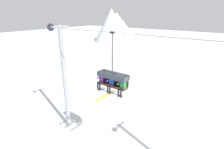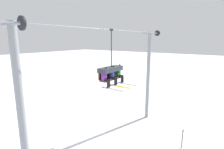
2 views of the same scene
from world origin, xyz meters
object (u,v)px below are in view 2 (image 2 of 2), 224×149
at_px(chairlift_chair, 111,71).
at_px(skier_green, 120,74).
at_px(lift_tower_far, 148,74).
at_px(trail_sign, 182,137).
at_px(skier_purple, 106,78).
at_px(skier_blue, 113,76).
at_px(lift_tower_near, 23,123).

height_order(chairlift_chair, skier_green, chairlift_chair).
relative_size(lift_tower_far, skier_green, 5.62).
distance_m(skier_green, trail_sign, 7.45).
xyz_separation_m(skier_purple, trail_sign, (5.08, -3.84, -5.37)).
bearing_deg(trail_sign, chairlift_chair, 136.52).
bearing_deg(skier_purple, skier_blue, 0.00).
relative_size(lift_tower_far, trail_sign, 5.97).
distance_m(lift_tower_far, chairlift_chair, 8.10).
height_order(skier_purple, skier_green, same).
height_order(chairlift_chair, trail_sign, chairlift_chair).
bearing_deg(skier_green, trail_sign, -48.00).
xyz_separation_m(lift_tower_far, skier_purple, (-8.72, -0.93, 1.32)).
relative_size(skier_blue, trail_sign, 1.06).
bearing_deg(skier_blue, lift_tower_near, 170.99).
distance_m(lift_tower_near, chairlift_chair, 6.09).
bearing_deg(lift_tower_near, skier_purple, -10.44).
bearing_deg(skier_purple, trail_sign, -37.07).
xyz_separation_m(lift_tower_far, skier_blue, (-7.90, -0.93, 1.32)).
relative_size(skier_green, trail_sign, 1.06).
bearing_deg(trail_sign, skier_blue, 138.04).
bearing_deg(lift_tower_near, skier_blue, -9.01).
relative_size(lift_tower_near, skier_blue, 5.62).
height_order(skier_blue, skier_green, same).
distance_m(skier_blue, trail_sign, 7.86).
relative_size(lift_tower_near, chairlift_chair, 2.62).
xyz_separation_m(skier_green, trail_sign, (3.45, -3.84, -5.37)).
xyz_separation_m(lift_tower_near, trail_sign, (10.10, -4.76, -4.04)).
bearing_deg(trail_sign, lift_tower_near, 154.76).
distance_m(lift_tower_far, skier_green, 7.27).
relative_size(skier_purple, skier_blue, 1.00).
xyz_separation_m(skier_purple, skier_green, (1.63, 0.00, 0.00)).
relative_size(chairlift_chair, trail_sign, 2.28).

